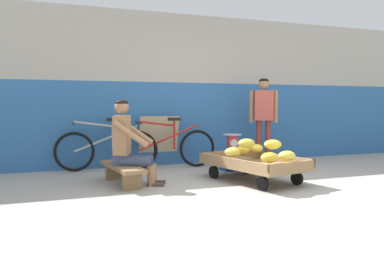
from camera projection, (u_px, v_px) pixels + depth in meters
The scene contains 13 objects.
ground_plane at pixel (269, 194), 4.72m from camera, with size 80.00×80.00×0.00m, color #A39E93.
back_wall at pixel (191, 90), 7.22m from camera, with size 16.00×0.30×2.68m.
banana_cart at pixel (254, 164), 5.45m from camera, with size 1.16×1.60×0.36m.
banana_pile at pixel (258, 150), 5.29m from camera, with size 0.80×1.20×0.25m.
low_bench at pixel (122, 170), 5.25m from camera, with size 0.45×1.13×0.27m.
vendor_seated at pixel (129, 143), 5.22m from camera, with size 0.74×0.62×1.14m.
plastic_crate at pixel (232, 161), 6.41m from camera, with size 0.36×0.28×0.30m.
weighing_scale at pixel (232, 143), 6.39m from camera, with size 0.30×0.30×0.29m.
bicycle_near_left at pixel (106, 149), 6.38m from camera, with size 1.66×0.48×0.86m.
bicycle_far_left at pixel (168, 148), 6.57m from camera, with size 1.66×0.48×0.86m.
sign_board at pixel (159, 141), 6.87m from camera, with size 0.70×0.25×0.88m.
customer_adult at pixel (264, 112), 6.83m from camera, with size 0.45×0.31×1.53m.
shopping_bag at pixel (254, 166), 6.09m from camera, with size 0.18×0.12×0.24m, color #3370B7.
Camera 1 is at (-2.47, -4.06, 1.08)m, focal length 36.57 mm.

